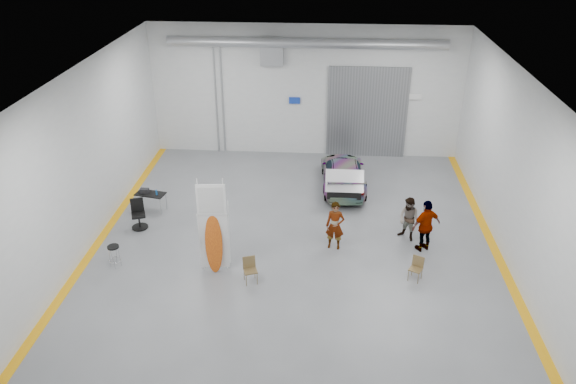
# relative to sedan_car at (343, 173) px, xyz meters

# --- Properties ---
(ground) EXTENTS (16.00, 16.00, 0.00)m
(ground) POSITION_rel_sedan_car_xyz_m (-1.73, -4.56, -0.62)
(ground) COLOR slate
(ground) RESTS_ON ground
(room_shell) EXTENTS (14.02, 16.18, 6.01)m
(room_shell) POSITION_rel_sedan_car_xyz_m (-1.49, -2.34, 3.46)
(room_shell) COLOR silver
(room_shell) RESTS_ON ground
(sedan_car) EXTENTS (1.93, 4.35, 1.24)m
(sedan_car) POSITION_rel_sedan_car_xyz_m (0.00, 0.00, 0.00)
(sedan_car) COLOR white
(sedan_car) RESTS_ON ground
(person_a) EXTENTS (0.68, 0.49, 1.73)m
(person_a) POSITION_rel_sedan_car_xyz_m (-0.37, -4.70, 0.25)
(person_a) COLOR #9B6C55
(person_a) RESTS_ON ground
(person_b) EXTENTS (0.98, 0.96, 1.60)m
(person_b) POSITION_rel_sedan_car_xyz_m (2.20, -3.96, 0.18)
(person_b) COLOR teal
(person_b) RESTS_ON ground
(person_c) EXTENTS (1.17, 0.91, 1.88)m
(person_c) POSITION_rel_sedan_car_xyz_m (2.67, -4.62, 0.32)
(person_c) COLOR #A86F38
(person_c) RESTS_ON ground
(surfboard_display) EXTENTS (0.93, 0.31, 3.27)m
(surfboard_display) POSITION_rel_sedan_car_xyz_m (-4.20, -6.34, 0.70)
(surfboard_display) COLOR white
(surfboard_display) RESTS_ON ground
(folding_chair_near) EXTENTS (0.50, 0.53, 0.84)m
(folding_chair_near) POSITION_rel_sedan_car_xyz_m (-2.97, -6.88, -0.36)
(folding_chair_near) COLOR brown
(folding_chair_near) RESTS_ON ground
(folding_chair_far) EXTENTS (0.50, 0.53, 0.78)m
(folding_chair_far) POSITION_rel_sedan_car_xyz_m (2.15, -6.39, -0.38)
(folding_chair_far) COLOR brown
(folding_chair_far) RESTS_ON ground
(shop_stool) EXTENTS (0.40, 0.40, 0.78)m
(shop_stool) POSITION_rel_sedan_car_xyz_m (-7.46, -6.35, -0.23)
(shop_stool) COLOR black
(shop_stool) RESTS_ON ground
(work_table) EXTENTS (1.21, 0.77, 0.91)m
(work_table) POSITION_rel_sedan_car_xyz_m (-7.44, -2.51, 0.08)
(work_table) COLOR #919399
(work_table) RESTS_ON ground
(office_chair) EXTENTS (0.62, 0.65, 1.09)m
(office_chair) POSITION_rel_sedan_car_xyz_m (-7.42, -3.84, -0.14)
(office_chair) COLOR black
(office_chair) RESTS_ON ground
(trunk_lid) EXTENTS (1.45, 0.88, 0.04)m
(trunk_lid) POSITION_rel_sedan_car_xyz_m (0.00, -1.89, 0.64)
(trunk_lid) COLOR silver
(trunk_lid) RESTS_ON sedan_car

